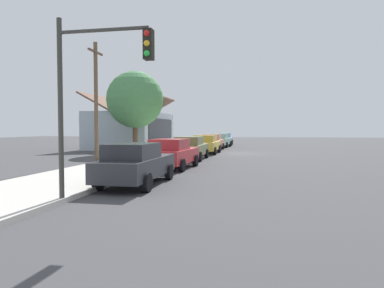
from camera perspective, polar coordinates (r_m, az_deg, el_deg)
ground_plane at (r=30.47m, az=7.55°, el=-1.51°), size 120.00×120.00×0.00m
sidewalk_curb at (r=31.33m, az=-2.72°, el=-1.24°), size 60.00×4.20×0.16m
car_charcoal at (r=13.26m, az=-9.14°, el=-3.19°), size 4.74×1.96×1.59m
car_cherry at (r=18.56m, az=-3.33°, el=-1.54°), size 4.53×2.28×1.59m
car_olive at (r=23.92m, az=-0.29°, el=-0.63°), size 4.74×2.05×1.59m
car_mustard at (r=29.57m, az=2.32°, el=-0.03°), size 4.60×2.11×1.59m
car_coral at (r=34.73m, az=3.38°, el=0.34°), size 4.52×2.05×1.59m
car_seafoam at (r=40.29m, az=4.67°, el=0.64°), size 4.91×2.25×1.59m
car_skyblue at (r=45.84m, az=5.40°, el=0.86°), size 4.96×2.19×1.59m
storefront_building at (r=38.81m, az=-9.80°, el=2.38°), size 11.32×6.93×5.73m
shade_tree at (r=30.81m, az=-9.33°, el=7.16°), size 4.91×4.91×7.11m
traffic_light_main at (r=10.05m, az=-15.62°, el=10.24°), size 0.37×2.79×5.20m
utility_pole_wooden at (r=22.71m, az=-15.44°, el=6.97°), size 1.80×0.24×7.50m
fire_hydrant_red at (r=32.06m, az=0.17°, el=-0.40°), size 0.22×0.22×0.71m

